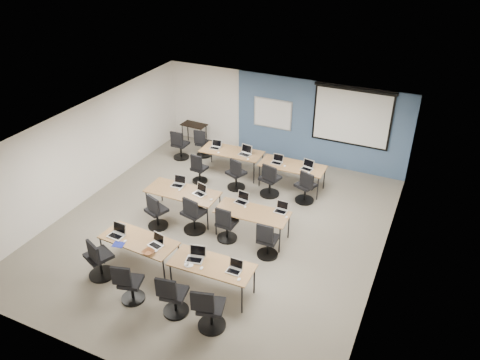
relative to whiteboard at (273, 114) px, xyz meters
The scene contains 58 objects.
floor 4.67m from the whiteboard, 86.12° to the right, with size 8.00×9.00×0.02m, color #6B6354.
ceiling 4.61m from the whiteboard, 86.12° to the right, with size 8.00×9.00×0.02m, color white.
wall_back 0.32m from the whiteboard, 13.87° to the left, with size 8.00×0.04×2.70m, color beige.
wall_front 8.93m from the whiteboard, 88.08° to the right, with size 8.00×0.04×2.70m, color beige.
wall_left 5.77m from the whiteboard, 129.90° to the right, with size 0.04×9.00×2.70m, color beige.
wall_right 6.17m from the whiteboard, 45.83° to the right, with size 0.04×9.00×2.70m, color beige.
blue_accent_panel 1.55m from the whiteboard, ahead, with size 5.50×0.04×2.70m, color #3D5977.
whiteboard is the anchor object (origin of this frame).
projector_screen 2.54m from the whiteboard, ahead, with size 2.40×0.10×1.82m.
training_table_front_left 6.55m from the whiteboard, 95.55° to the right, with size 1.77×0.74×0.73m.
training_table_front_right 6.69m from the whiteboard, 79.30° to the right, with size 1.77×0.74×0.73m.
training_table_mid_left 4.44m from the whiteboard, 100.65° to the right, with size 1.94×0.81×0.73m.
training_table_mid_right 4.63m from the whiteboard, 74.51° to the right, with size 1.80×0.75×0.73m.
training_table_back_left 1.94m from the whiteboard, 111.71° to the right, with size 1.89×0.79×0.73m.
training_table_back_right 2.32m from the whiteboard, 53.04° to the right, with size 1.88×0.78×0.73m.
laptop_0 6.67m from the whiteboard, 100.06° to the right, with size 0.36×0.30×0.27m.
mouse_0 6.75m from the whiteboard, 97.36° to the right, with size 0.06×0.10×0.03m, color white.
task_chair_0 7.36m from the whiteboard, 99.62° to the right, with size 0.61×0.58×1.05m.
laptop_1 6.49m from the whiteboard, 91.42° to the right, with size 0.32×0.27×0.24m.
mouse_1 6.70m from the whiteboard, 90.40° to the right, with size 0.07×0.11×0.04m, color white.
task_chair_1 7.58m from the whiteboard, 91.36° to the right, with size 0.50×0.50×0.98m.
laptop_2 6.60m from the whiteboard, 82.59° to the right, with size 0.36×0.30×0.27m.
mouse_2 6.86m from the whiteboard, 80.70° to the right, with size 0.07×0.10×0.04m, color white.
task_chair_2 7.55m from the whiteboard, 83.63° to the right, with size 0.53×0.53×1.01m.
laptop_3 6.77m from the whiteboard, 75.00° to the right, with size 0.30×0.25×0.23m.
mouse_3 7.03m from the whiteboard, 73.90° to the right, with size 0.06×0.10×0.04m, color white.
task_chair_3 7.71m from the whiteboard, 77.46° to the right, with size 0.56×0.56×1.03m.
laptop_4 4.25m from the whiteboard, 104.66° to the right, with size 0.34×0.29×0.26m.
mouse_4 4.44m from the whiteboard, 101.89° to the right, with size 0.06×0.09×0.03m, color white.
task_chair_4 5.31m from the whiteboard, 102.43° to the right, with size 0.54×0.52×1.00m.
laptop_5 4.26m from the whiteboard, 94.58° to the right, with size 0.32×0.28×0.25m.
mouse_5 4.41m from the whiteboard, 89.15° to the right, with size 0.07×0.11×0.04m, color white.
task_chair_5 4.94m from the whiteboard, 92.28° to the right, with size 0.57×0.57×1.04m.
laptop_6 4.23m from the whiteboard, 78.87° to the right, with size 0.32×0.28×0.25m.
mouse_6 4.46m from the whiteboard, 77.11° to the right, with size 0.06×0.09×0.03m, color white.
task_chair_6 4.98m from the whiteboard, 81.65° to the right, with size 0.50×0.50×0.98m.
laptop_7 4.52m from the whiteboard, 65.69° to the right, with size 0.31×0.26×0.23m.
mouse_7 4.80m from the whiteboard, 64.38° to the right, with size 0.06×0.09×0.03m, color white.
task_chair_7 5.42m from the whiteboard, 69.67° to the right, with size 0.50×0.50×0.98m.
laptop_8 2.15m from the whiteboard, 126.14° to the right, with size 0.31×0.26×0.24m.
mouse_8 2.26m from the whiteboard, 116.87° to the right, with size 0.06×0.09×0.03m, color white.
task_chair_8 3.10m from the whiteboard, 116.17° to the right, with size 0.46×0.46×0.95m.
laptop_9 1.80m from the whiteboard, 96.90° to the right, with size 0.36×0.30×0.27m.
mouse_9 2.07m from the whiteboard, 89.62° to the right, with size 0.06×0.10×0.04m, color white.
task_chair_9 2.70m from the whiteboard, 92.71° to the right, with size 0.56×0.53×1.01m.
laptop_10 2.07m from the whiteboard, 64.13° to the right, with size 0.31×0.26×0.24m.
mouse_10 2.32m from the whiteboard, 59.02° to the right, with size 0.06×0.10×0.04m, color white.
task_chair_10 2.78m from the whiteboard, 69.71° to the right, with size 0.56×0.56×1.04m.
laptop_11 2.57m from the whiteboard, 44.84° to the right, with size 0.33×0.28×0.25m.
mouse_11 2.82m from the whiteboard, 46.53° to the right, with size 0.06×0.09×0.03m, color white.
task_chair_11 3.20m from the whiteboard, 50.64° to the right, with size 0.56×0.53×1.01m.
blue_mousepad 6.91m from the whiteboard, 97.75° to the right, with size 0.25×0.21×0.01m, color navy.
snack_bowl 6.82m from the whiteboard, 91.33° to the right, with size 0.29×0.29×0.07m, color brown.
snack_plate 6.83m from the whiteboard, 83.16° to the right, with size 0.19×0.19×0.01m, color white.
coffee_cup 6.87m from the whiteboard, 83.18° to the right, with size 0.05×0.05×0.05m, color silver.
utility_table 2.84m from the whiteboard, behind, with size 0.85×0.47×0.75m.
spare_chair_a 2.50m from the whiteboard, 151.80° to the right, with size 0.49×0.49×0.97m.
spare_chair_b 3.18m from the whiteboard, 149.58° to the right, with size 0.52×0.52×1.00m.
Camera 1 is at (4.60, -8.65, 7.07)m, focal length 35.00 mm.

